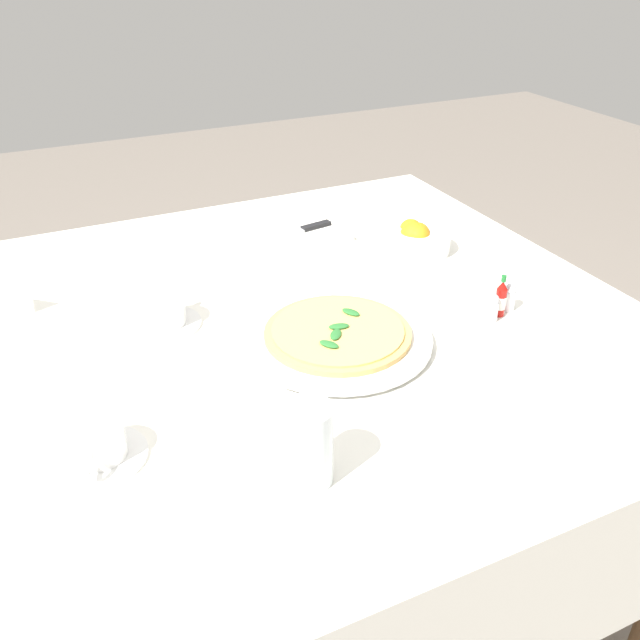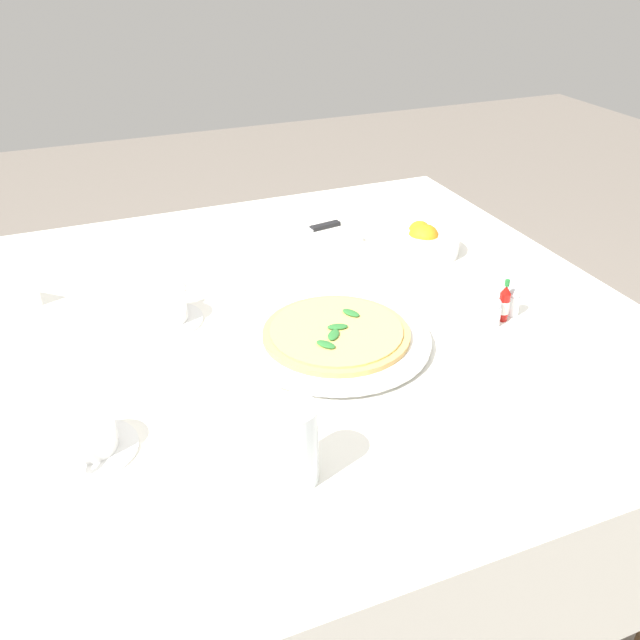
# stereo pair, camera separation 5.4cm
# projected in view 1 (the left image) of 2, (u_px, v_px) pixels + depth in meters

# --- Properties ---
(ground_plane) EXTENTS (8.00, 8.00, 0.00)m
(ground_plane) POSITION_uv_depth(u_px,v_px,m) (307.00, 576.00, 1.65)
(ground_plane) COLOR slate
(dining_table) EXTENTS (1.23, 1.23, 0.73)m
(dining_table) POSITION_uv_depth(u_px,v_px,m) (304.00, 368.00, 1.34)
(dining_table) COLOR white
(dining_table) RESTS_ON ground_plane
(pizza_plate) EXTENTS (0.33, 0.33, 0.02)m
(pizza_plate) POSITION_uv_depth(u_px,v_px,m) (338.00, 339.00, 1.19)
(pizza_plate) COLOR white
(pizza_plate) RESTS_ON dining_table
(pizza) EXTENTS (0.26, 0.26, 0.02)m
(pizza) POSITION_uv_depth(u_px,v_px,m) (338.00, 332.00, 1.19)
(pizza) COLOR #DBAD60
(pizza) RESTS_ON pizza_plate
(coffee_cup_near_left) EXTENTS (0.13, 0.13, 0.07)m
(coffee_cup_near_left) POSITION_uv_depth(u_px,v_px,m) (164.00, 311.00, 1.24)
(coffee_cup_near_left) COLOR white
(coffee_cup_near_left) RESTS_ON dining_table
(coffee_cup_far_right) EXTENTS (0.13, 0.13, 0.06)m
(coffee_cup_far_right) POSITION_uv_depth(u_px,v_px,m) (98.00, 444.00, 0.93)
(coffee_cup_far_right) COLOR white
(coffee_cup_far_right) RESTS_ON dining_table
(water_glass_center_back) EXTENTS (0.07, 0.07, 0.12)m
(water_glass_center_back) POSITION_uv_depth(u_px,v_px,m) (308.00, 449.00, 0.89)
(water_glass_center_back) COLOR white
(water_glass_center_back) RESTS_ON dining_table
(napkin_folded) EXTENTS (0.23, 0.14, 0.02)m
(napkin_folded) POSITION_uv_depth(u_px,v_px,m) (299.00, 236.00, 1.58)
(napkin_folded) COLOR white
(napkin_folded) RESTS_ON dining_table
(dinner_knife) EXTENTS (0.20, 0.05, 0.01)m
(dinner_knife) POSITION_uv_depth(u_px,v_px,m) (298.00, 231.00, 1.57)
(dinner_knife) COLOR silver
(dinner_knife) RESTS_ON napkin_folded
(citrus_bowl) EXTENTS (0.15, 0.15, 0.07)m
(citrus_bowl) POSITION_uv_depth(u_px,v_px,m) (416.00, 239.00, 1.52)
(citrus_bowl) COLOR white
(citrus_bowl) RESTS_ON dining_table
(hot_sauce_bottle) EXTENTS (0.02, 0.02, 0.08)m
(hot_sauce_bottle) POSITION_uv_depth(u_px,v_px,m) (501.00, 299.00, 1.27)
(hot_sauce_bottle) COLOR #B7140F
(hot_sauce_bottle) RESTS_ON dining_table
(salt_shaker) EXTENTS (0.03, 0.03, 0.06)m
(salt_shaker) POSITION_uv_depth(u_px,v_px,m) (491.00, 309.00, 1.25)
(salt_shaker) COLOR white
(salt_shaker) RESTS_ON dining_table
(pepper_shaker) EXTENTS (0.03, 0.03, 0.06)m
(pepper_shaker) POSITION_uv_depth(u_px,v_px,m) (509.00, 298.00, 1.29)
(pepper_shaker) COLOR white
(pepper_shaker) RESTS_ON dining_table
(menu_card) EXTENTS (0.07, 0.06, 0.06)m
(menu_card) POSITION_uv_depth(u_px,v_px,m) (11.00, 296.00, 1.29)
(menu_card) COLOR white
(menu_card) RESTS_ON dining_table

